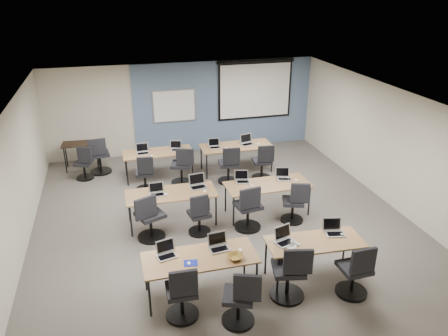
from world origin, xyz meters
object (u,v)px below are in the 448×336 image
object	(u,v)px
task_chair_8	(145,176)
task_chair_5	(199,218)
laptop_8	(143,151)
spare_chair_a	(99,158)
task_chair_9	(182,169)
laptop_6	(242,179)
projector_screen	(255,87)
utility_table	(80,146)
laptop_2	(284,238)
laptop_3	(334,230)
laptop_5	(198,184)
task_chair_1	(240,302)
laptop_9	(176,148)
laptop_4	(157,192)
task_chair_11	(263,165)
training_table_front_right	(315,244)
spare_chair_b	(84,166)
laptop_1	(218,245)
whiteboard	(174,106)
training_table_front_left	(200,259)
training_table_mid_right	(268,186)
laptop_0	(166,252)
task_chair_0	(182,297)
task_chair_2	(290,276)
task_chair_6	(248,211)
laptop_10	(214,145)
training_table_back_right	(236,147)
task_chair_3	(355,274)
laptop_11	(247,142)
task_chair_10	(229,168)
training_table_back_left	(158,154)
laptop_7	(283,176)
task_chair_7	(294,205)
training_table_mid_left	(171,195)

from	to	relation	value
task_chair_8	task_chair_5	bearing A→B (deg)	-62.84
laptop_8	spare_chair_a	distance (m)	1.36
task_chair_9	laptop_6	bearing A→B (deg)	-40.06
projector_screen	utility_table	xyz separation A→B (m)	(-5.24, -0.56, -1.22)
laptop_2	laptop_3	world-z (taller)	laptop_2
laptop_5	laptop_6	xyz separation A→B (m)	(1.02, 0.00, -0.01)
task_chair_1	laptop_9	bearing A→B (deg)	111.44
laptop_4	task_chair_11	size ratio (longest dim) A/B	0.31
spare_chair_a	training_table_front_right	bearing A→B (deg)	-64.31
spare_chair_b	laptop_1	bearing A→B (deg)	-45.12
whiteboard	task_chair_9	world-z (taller)	whiteboard
laptop_1	task_chair_8	size ratio (longest dim) A/B	0.34
whiteboard	training_table_front_left	world-z (taller)	whiteboard
laptop_9	training_table_mid_right	bearing A→B (deg)	-41.30
projector_screen	laptop_1	xyz separation A→B (m)	(-2.81, -6.46, -1.09)
laptop_0	spare_chair_a	size ratio (longest dim) A/B	0.30
laptop_2	task_chair_0	bearing A→B (deg)	179.11
training_table_front_left	task_chair_2	bearing A→B (deg)	-19.72
projector_screen	task_chair_6	size ratio (longest dim) A/B	2.31
utility_table	laptop_6	bearing A→B (deg)	-40.56
laptop_0	task_chair_0	world-z (taller)	task_chair_0
laptop_5	spare_chair_a	bearing A→B (deg)	117.36
laptop_0	laptop_10	distance (m)	5.05
task_chair_11	task_chair_6	bearing A→B (deg)	-109.99
training_table_front_right	training_table_back_right	world-z (taller)	same
laptop_5	task_chair_8	bearing A→B (deg)	115.07
task_chair_11	task_chair_1	bearing A→B (deg)	-106.84
task_chair_6	task_chair_3	bearing A→B (deg)	-75.40
laptop_4	task_chair_0	bearing A→B (deg)	-91.49
laptop_4	laptop_11	distance (m)	3.67
training_table_mid_right	projector_screen	bearing A→B (deg)	74.16
laptop_8	laptop_10	world-z (taller)	laptop_8
task_chair_10	task_chair_5	bearing A→B (deg)	-114.27
laptop_0	laptop_1	world-z (taller)	laptop_1
laptop_1	task_chair_6	xyz separation A→B (m)	(1.05, 1.59, -0.36)
training_table_back_right	training_table_front_left	bearing A→B (deg)	-112.64
laptop_4	laptop_10	distance (m)	3.02
training_table_back_left	task_chair_3	xyz separation A→B (m)	(2.53, -5.60, -0.27)
training_table_mid_right	task_chair_11	bearing A→B (deg)	72.30
projector_screen	laptop_7	bearing A→B (deg)	-99.62
task_chair_7	utility_table	size ratio (longest dim) A/B	1.01
task_chair_8	laptop_10	world-z (taller)	task_chair_8
laptop_5	utility_table	xyz separation A→B (m)	(-2.57, 3.48, -0.13)
laptop_9	laptop_5	bearing A→B (deg)	-70.70
laptop_4	utility_table	size ratio (longest dim) A/B	0.32
task_chair_5	laptop_11	distance (m)	3.64
training_table_mid_left	laptop_0	xyz separation A→B (m)	(-0.42, -2.25, 0.10)
task_chair_6	task_chair_7	bearing A→B (deg)	-6.49
projector_screen	laptop_2	size ratio (longest dim) A/B	7.08
laptop_6	laptop_8	xyz separation A→B (m)	(-1.99, 2.33, 0.00)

